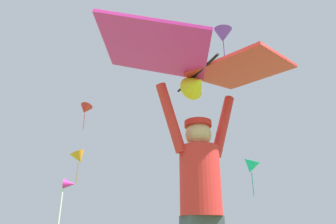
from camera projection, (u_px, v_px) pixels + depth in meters
kite_flyer_person at (201, 200)px, 2.40m from camera, size 0.80×0.42×1.92m
held_stunt_kite at (200, 65)px, 2.77m from camera, size 2.02×1.30×0.43m
distant_kite_purple_low_left at (223, 35)px, 20.08m from camera, size 1.45×1.56×2.80m
distant_kite_orange_high_left at (79, 157)px, 20.12m from camera, size 1.51×1.39×2.36m
distant_kite_yellow_far_center at (161, 65)px, 36.61m from camera, size 0.58×0.57×0.25m
distant_kite_red_low_right at (85, 109)px, 31.08m from camera, size 1.67×1.75×2.96m
distant_kite_green_mid_right at (173, 114)px, 33.80m from camera, size 0.61×0.62×0.22m
distant_kite_teal_overhead_distant at (251, 167)px, 24.08m from camera, size 1.87×1.97×3.01m
distant_kite_black_high_right at (157, 34)px, 27.04m from camera, size 1.61×1.64×2.74m
marker_flag at (68, 189)px, 7.38m from camera, size 0.30×0.24×1.92m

